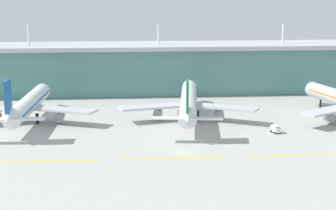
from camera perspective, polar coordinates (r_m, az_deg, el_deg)
The scene contains 8 objects.
ground_plane at distance 150.66m, azimuth 1.53°, elevation -5.04°, with size 600.00×600.00×0.00m, color #A8A59E.
terminal_building at distance 244.75m, azimuth -1.10°, elevation 3.99°, with size 288.00×34.00×30.91m.
airliner_near at distance 190.07m, azimuth -14.63°, elevation 0.04°, with size 48.75×62.18×18.90m.
airliner_middle at distance 188.99m, azimuth 2.19°, elevation 0.34°, with size 48.34×70.28×18.90m.
taxiway_stripe_mid_west at distance 145.92m, azimuth -12.88°, elevation -5.87°, with size 28.00×0.70×0.04m, color yellow.
taxiway_stripe_centre at distance 145.16m, azimuth 0.60°, elevation -5.67°, with size 28.00×0.70×0.04m, color yellow.
taxiway_stripe_mid_east at distance 152.19m, azimuth 13.49°, elevation -5.19°, with size 28.00×0.70×0.04m, color yellow.
baggage_cart at distance 174.74m, azimuth 11.35°, elevation -2.53°, with size 2.67×3.91×2.48m.
Camera 1 is at (-16.73, -143.57, 42.49)m, focal length 57.48 mm.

